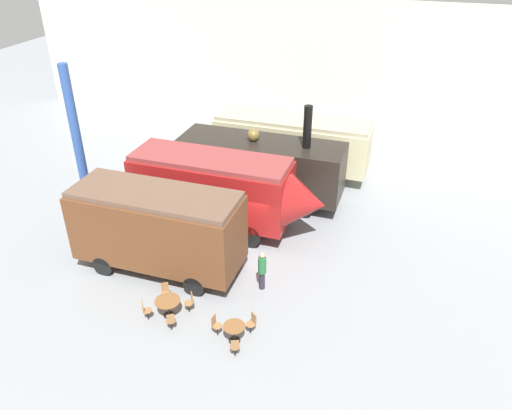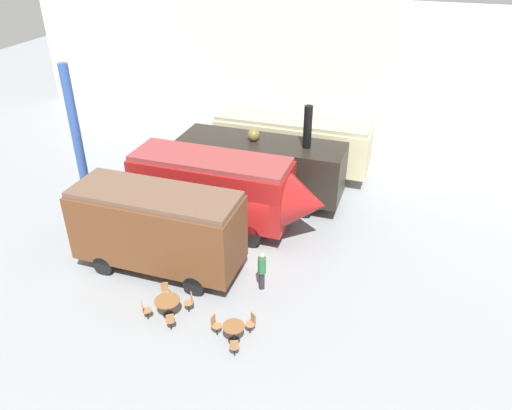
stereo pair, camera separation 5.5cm
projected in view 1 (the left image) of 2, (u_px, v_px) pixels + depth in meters
ground_plane at (245, 243)px, 23.65m from camera, size 80.00×80.00×0.00m
backdrop_wall at (319, 68)px, 33.83m from camera, size 44.00×0.15×9.00m
passenger_coach_vintage at (292, 140)px, 29.24m from camera, size 8.98×2.74×3.42m
steam_locomotive at (261, 165)px, 26.41m from camera, size 8.67×2.67×5.53m
streamlined_locomotive at (225, 188)px, 23.74m from camera, size 9.37×2.64×3.75m
passenger_coach_wooden at (158, 226)px, 20.99m from camera, size 7.13×2.72×3.77m
cafe_table_near at (234, 329)px, 17.97m from camera, size 0.81×0.81×0.73m
cafe_table_mid at (168, 303)px, 19.10m from camera, size 0.98×0.98×0.75m
cafe_chair_0 at (216, 324)px, 18.29m from camera, size 0.37×0.36×0.87m
cafe_chair_1 at (235, 347)px, 17.33m from camera, size 0.38×0.39×0.87m
cafe_chair_2 at (252, 322)px, 18.37m from camera, size 0.40×0.40×0.87m
cafe_chair_3 at (165, 291)px, 19.88m from camera, size 0.40×0.40×0.87m
cafe_chair_4 at (145, 309)px, 18.96m from camera, size 0.40×0.40×0.87m
cafe_chair_5 at (171, 321)px, 18.44m from camera, size 0.40×0.40×0.87m
cafe_chair_6 at (190, 301)px, 19.36m from camera, size 0.40×0.40×0.87m
visitor_person at (262, 269)px, 20.33m from camera, size 0.34×0.34×1.80m
support_pillar at (79, 149)px, 23.31m from camera, size 0.44×0.44×8.00m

